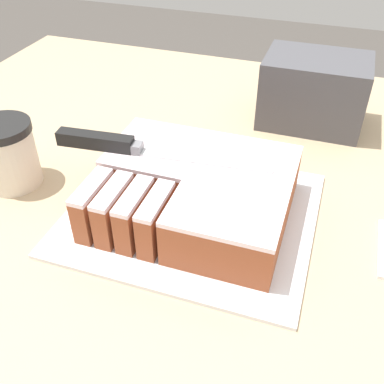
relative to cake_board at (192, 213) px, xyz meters
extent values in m
cube|color=tan|center=(0.04, 0.07, -0.48)|extent=(1.40, 1.10, 0.94)
cube|color=silver|center=(0.00, 0.00, 0.00)|extent=(0.36, 0.32, 0.01)
cube|color=#994C2D|center=(0.00, 0.05, 0.04)|extent=(0.28, 0.14, 0.07)
cube|color=white|center=(0.00, 0.05, 0.07)|extent=(0.28, 0.14, 0.01)
cube|color=#994C2D|center=(0.07, -0.07, 0.04)|extent=(0.15, 0.09, 0.07)
cube|color=white|center=(0.07, -0.07, 0.07)|extent=(0.15, 0.09, 0.01)
cube|color=#994C2D|center=(-0.12, -0.07, 0.04)|extent=(0.02, 0.09, 0.07)
cube|color=white|center=(-0.12, -0.07, 0.07)|extent=(0.02, 0.09, 0.01)
cube|color=#994C2D|center=(-0.09, -0.07, 0.04)|extent=(0.02, 0.09, 0.07)
cube|color=white|center=(-0.09, -0.07, 0.07)|extent=(0.02, 0.09, 0.01)
cube|color=#994C2D|center=(-0.06, -0.07, 0.04)|extent=(0.02, 0.09, 0.07)
cube|color=white|center=(-0.06, -0.07, 0.07)|extent=(0.02, 0.09, 0.01)
cube|color=#994C2D|center=(-0.03, -0.07, 0.04)|extent=(0.02, 0.09, 0.07)
cube|color=white|center=(-0.03, -0.07, 0.07)|extent=(0.02, 0.09, 0.01)
cube|color=silver|center=(0.00, 0.03, 0.08)|extent=(0.21, 0.04, 0.00)
cube|color=slate|center=(-0.09, 0.02, 0.09)|extent=(0.02, 0.02, 0.02)
cube|color=black|center=(-0.16, 0.01, 0.09)|extent=(0.12, 0.03, 0.02)
cylinder|color=beige|center=(-0.31, -0.02, 0.04)|extent=(0.09, 0.09, 0.10)
cylinder|color=black|center=(-0.31, -0.02, 0.10)|extent=(0.09, 0.09, 0.01)
cube|color=#47474C|center=(0.13, 0.35, 0.06)|extent=(0.19, 0.14, 0.13)
camera|label=1|loc=(0.17, -0.49, 0.45)|focal=42.00mm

